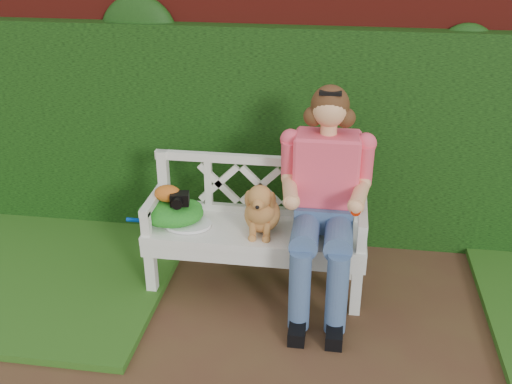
# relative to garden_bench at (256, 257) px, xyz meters

# --- Properties ---
(ground) EXTENTS (60.00, 60.00, 0.00)m
(ground) POSITION_rel_garden_bench_xyz_m (0.47, -0.91, -0.24)
(ground) COLOR #4A2A1D
(brick_wall) EXTENTS (10.00, 0.30, 2.20)m
(brick_wall) POSITION_rel_garden_bench_xyz_m (0.47, 0.99, 0.86)
(brick_wall) COLOR maroon
(brick_wall) RESTS_ON ground
(ivy_hedge) EXTENTS (10.00, 0.18, 1.70)m
(ivy_hedge) POSITION_rel_garden_bench_xyz_m (0.47, 0.77, 0.61)
(ivy_hedge) COLOR #266418
(ivy_hedge) RESTS_ON ground
(grass_left) EXTENTS (2.60, 2.00, 0.05)m
(grass_left) POSITION_rel_garden_bench_xyz_m (-1.93, -0.01, -0.21)
(grass_left) COLOR #26571E
(grass_left) RESTS_ON ground
(garden_bench) EXTENTS (1.64, 0.78, 0.48)m
(garden_bench) POSITION_rel_garden_bench_xyz_m (0.00, 0.00, 0.00)
(garden_bench) COLOR white
(garden_bench) RESTS_ON ground
(seated_woman) EXTENTS (0.91, 1.02, 1.50)m
(seated_woman) POSITION_rel_garden_bench_xyz_m (0.46, -0.02, 0.51)
(seated_woman) COLOR #CC313B
(seated_woman) RESTS_ON ground
(dog) EXTENTS (0.29, 0.38, 0.39)m
(dog) POSITION_rel_garden_bench_xyz_m (0.05, -0.05, 0.44)
(dog) COLOR #AB824A
(dog) RESTS_ON garden_bench
(tennis_racket) EXTENTS (0.68, 0.40, 0.03)m
(tennis_racket) POSITION_rel_garden_bench_xyz_m (-0.50, -0.05, 0.26)
(tennis_racket) COLOR white
(tennis_racket) RESTS_ON garden_bench
(green_bag) EXTENTS (0.49, 0.39, 0.16)m
(green_bag) POSITION_rel_garden_bench_xyz_m (-0.60, -0.00, 0.32)
(green_bag) COLOR #338C40
(green_bag) RESTS_ON garden_bench
(camera_item) EXTENTS (0.14, 0.12, 0.08)m
(camera_item) POSITION_rel_garden_bench_xyz_m (-0.52, -0.04, 0.44)
(camera_item) COLOR black
(camera_item) RESTS_ON green_bag
(baseball_glove) EXTENTS (0.19, 0.14, 0.12)m
(baseball_glove) POSITION_rel_garden_bench_xyz_m (-0.61, 0.00, 0.46)
(baseball_glove) COLOR #C05D19
(baseball_glove) RESTS_ON green_bag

